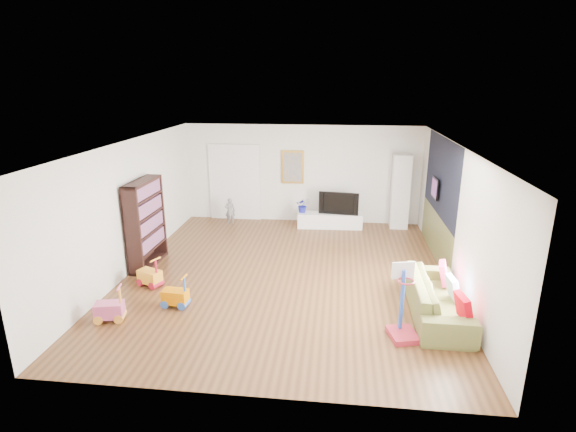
# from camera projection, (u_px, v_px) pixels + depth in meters

# --- Properties ---
(floor) EXTENTS (6.50, 7.50, 0.00)m
(floor) POSITION_uv_depth(u_px,v_px,m) (286.00, 275.00, 9.29)
(floor) COLOR brown
(floor) RESTS_ON ground
(ceiling) EXTENTS (6.50, 7.50, 0.00)m
(ceiling) POSITION_uv_depth(u_px,v_px,m) (286.00, 144.00, 8.50)
(ceiling) COLOR white
(ceiling) RESTS_ON ground
(wall_back) EXTENTS (6.50, 0.00, 2.70)m
(wall_back) POSITION_uv_depth(u_px,v_px,m) (302.00, 174.00, 12.45)
(wall_back) COLOR silver
(wall_back) RESTS_ON ground
(wall_front) EXTENTS (6.50, 0.00, 2.70)m
(wall_front) POSITION_uv_depth(u_px,v_px,m) (248.00, 301.00, 5.33)
(wall_front) COLOR white
(wall_front) RESTS_ON ground
(wall_left) EXTENTS (0.00, 7.50, 2.70)m
(wall_left) POSITION_uv_depth(u_px,v_px,m) (129.00, 207.00, 9.25)
(wall_left) COLOR white
(wall_left) RESTS_ON ground
(wall_right) EXTENTS (0.00, 7.50, 2.70)m
(wall_right) POSITION_uv_depth(u_px,v_px,m) (455.00, 218.00, 8.54)
(wall_right) COLOR silver
(wall_right) RESTS_ON ground
(navy_accent) EXTENTS (0.01, 3.20, 1.70)m
(navy_accent) POSITION_uv_depth(u_px,v_px,m) (441.00, 177.00, 9.72)
(navy_accent) COLOR black
(navy_accent) RESTS_ON wall_right
(olive_wainscot) EXTENTS (0.01, 3.20, 1.00)m
(olive_wainscot) POSITION_uv_depth(u_px,v_px,m) (435.00, 235.00, 10.12)
(olive_wainscot) COLOR brown
(olive_wainscot) RESTS_ON wall_right
(doorway) EXTENTS (1.45, 0.06, 2.10)m
(doorway) POSITION_uv_depth(u_px,v_px,m) (235.00, 183.00, 12.71)
(doorway) COLOR white
(doorway) RESTS_ON ground
(painting_back) EXTENTS (0.62, 0.06, 0.92)m
(painting_back) POSITION_uv_depth(u_px,v_px,m) (293.00, 167.00, 12.38)
(painting_back) COLOR gold
(painting_back) RESTS_ON wall_back
(artwork_right) EXTENTS (0.04, 0.56, 0.46)m
(artwork_right) POSITION_uv_depth(u_px,v_px,m) (435.00, 188.00, 10.01)
(artwork_right) COLOR #7F3F8C
(artwork_right) RESTS_ON wall_right
(media_console) EXTENTS (1.75, 0.51, 0.40)m
(media_console) POSITION_uv_depth(u_px,v_px,m) (330.00, 220.00, 12.19)
(media_console) COLOR white
(media_console) RESTS_ON ground
(tall_cabinet) EXTENTS (0.48, 0.48, 2.00)m
(tall_cabinet) POSITION_uv_depth(u_px,v_px,m) (400.00, 191.00, 11.99)
(tall_cabinet) COLOR white
(tall_cabinet) RESTS_ON ground
(bookshelf) EXTENTS (0.35, 1.29, 1.87)m
(bookshelf) POSITION_uv_depth(u_px,v_px,m) (146.00, 224.00, 9.53)
(bookshelf) COLOR black
(bookshelf) RESTS_ON ground
(sofa) EXTENTS (0.88, 2.21, 0.64)m
(sofa) POSITION_uv_depth(u_px,v_px,m) (437.00, 298.00, 7.63)
(sofa) COLOR olive
(sofa) RESTS_ON ground
(basketball_hoop) EXTENTS (0.52, 0.59, 1.21)m
(basketball_hoop) POSITION_uv_depth(u_px,v_px,m) (405.00, 303.00, 6.86)
(basketball_hoop) COLOR #A92234
(basketball_hoop) RESTS_ON ground
(ride_on_yellow) EXTENTS (0.52, 0.43, 0.60)m
(ride_on_yellow) POSITION_uv_depth(u_px,v_px,m) (149.00, 271.00, 8.71)
(ride_on_yellow) COLOR #FAA324
(ride_on_yellow) RESTS_ON ground
(ride_on_orange) EXTENTS (0.46, 0.31, 0.59)m
(ride_on_orange) POSITION_uv_depth(u_px,v_px,m) (175.00, 291.00, 7.92)
(ride_on_orange) COLOR orange
(ride_on_orange) RESTS_ON ground
(ride_on_pink) EXTENTS (0.51, 0.37, 0.61)m
(ride_on_pink) POSITION_uv_depth(u_px,v_px,m) (109.00, 304.00, 7.44)
(ride_on_pink) COLOR #D8558C
(ride_on_pink) RESTS_ON ground
(child) EXTENTS (0.30, 0.23, 0.74)m
(child) POSITION_uv_depth(u_px,v_px,m) (230.00, 211.00, 12.45)
(child) COLOR slate
(child) RESTS_ON ground
(tv) EXTENTS (1.07, 0.27, 0.61)m
(tv) POSITION_uv_depth(u_px,v_px,m) (339.00, 202.00, 12.02)
(tv) COLOR black
(tv) RESTS_ON media_console
(vase_plant) EXTENTS (0.39, 0.35, 0.41)m
(vase_plant) POSITION_uv_depth(u_px,v_px,m) (303.00, 205.00, 12.13)
(vase_plant) COLOR #191C95
(vase_plant) RESTS_ON media_console
(pillow_left) EXTENTS (0.18, 0.43, 0.42)m
(pillow_left) POSITION_uv_depth(u_px,v_px,m) (463.00, 308.00, 6.91)
(pillow_left) COLOR #BE0112
(pillow_left) RESTS_ON sofa
(pillow_center) EXTENTS (0.14, 0.40, 0.39)m
(pillow_center) POSITION_uv_depth(u_px,v_px,m) (453.00, 288.00, 7.56)
(pillow_center) COLOR white
(pillow_center) RESTS_ON sofa
(pillow_right) EXTENTS (0.19, 0.41, 0.39)m
(pillow_right) POSITION_uv_depth(u_px,v_px,m) (444.00, 273.00, 8.14)
(pillow_right) COLOR #AA2349
(pillow_right) RESTS_ON sofa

